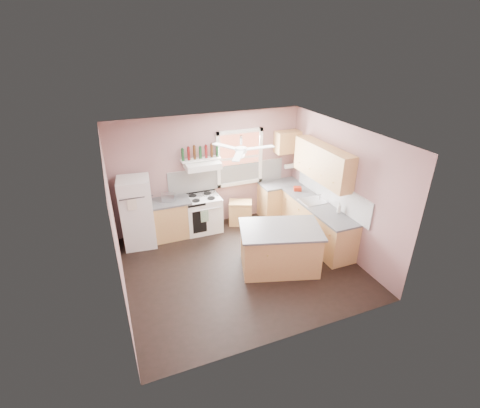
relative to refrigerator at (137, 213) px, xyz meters
name	(u,v)px	position (x,y,z in m)	size (l,w,h in m)	color
floor	(241,266)	(1.77, -1.61, -0.79)	(4.50, 4.50, 0.00)	black
ceiling	(241,136)	(1.77, -1.61, 1.91)	(4.50, 4.50, 0.00)	white
wall_back	(209,171)	(1.77, 0.42, 0.56)	(4.50, 0.05, 2.70)	#8E6766
wall_right	(342,189)	(4.04, -1.61, 0.56)	(0.05, 4.00, 2.70)	#8E6766
wall_left	(113,229)	(-0.51, -1.61, 0.56)	(0.05, 4.00, 2.70)	#8E6766
backsplash_back	(228,176)	(2.22, 0.38, 0.39)	(2.90, 0.03, 0.55)	white
backsplash_right	(331,191)	(4.00, -1.31, 0.39)	(0.03, 2.60, 0.55)	white
window_view	(239,158)	(2.52, 0.37, 0.81)	(1.00, 0.02, 1.20)	brown
window_frame	(240,158)	(2.52, 0.35, 0.81)	(1.16, 0.07, 1.36)	white
refrigerator	(137,213)	(0.00, 0.00, 0.00)	(0.67, 0.65, 1.57)	white
base_cabinet_left	(171,219)	(0.71, 0.09, -0.36)	(0.90, 0.60, 0.86)	tan
counter_left	(169,202)	(0.71, 0.09, 0.09)	(0.92, 0.62, 0.04)	#4D4D4F
toaster	(168,197)	(0.70, 0.09, 0.20)	(0.28, 0.16, 0.18)	silver
stove	(203,214)	(1.48, 0.09, -0.36)	(0.82, 0.64, 0.86)	white
range_hood	(202,165)	(1.54, 0.14, 0.83)	(0.78, 0.50, 0.14)	white
bottle_shelf	(201,159)	(1.54, 0.26, 0.93)	(0.90, 0.26, 0.03)	white
cart	(240,214)	(2.42, 0.04, -0.51)	(0.55, 0.37, 0.55)	tan
base_cabinet_corner	(280,200)	(3.52, 0.09, -0.36)	(1.00, 0.60, 0.86)	tan
base_cabinet_right	(316,223)	(3.72, -1.31, -0.36)	(0.60, 2.20, 0.86)	tan
counter_corner	(281,184)	(3.52, 0.09, 0.09)	(1.02, 0.62, 0.04)	#4D4D4F
counter_right	(318,206)	(3.71, -1.31, 0.09)	(0.62, 2.22, 0.04)	#4D4D4F
sink	(313,201)	(3.71, -1.11, 0.11)	(0.55, 0.45, 0.03)	silver
faucet	(320,197)	(3.87, -1.11, 0.18)	(0.03, 0.03, 0.14)	silver
upper_cabinet_right	(323,163)	(3.85, -1.11, 0.99)	(0.33, 1.80, 0.76)	tan
upper_cabinet_corner	(287,142)	(3.72, 0.22, 1.11)	(0.60, 0.33, 0.52)	tan
paper_towel	(290,166)	(3.84, 0.25, 0.46)	(0.12, 0.12, 0.26)	white
island	(280,249)	(2.47, -1.92, -0.36)	(1.47, 0.93, 0.86)	tan
island_top	(281,229)	(2.47, -1.92, 0.09)	(1.55, 1.01, 0.04)	#4D4D4F
ceiling_fan_hub	(241,150)	(1.77, -1.61, 1.66)	(0.20, 0.20, 0.08)	white
soap_bottle	(339,208)	(3.90, -1.78, 0.23)	(0.09, 0.09, 0.23)	silver
red_caddy	(298,189)	(3.67, -0.48, 0.16)	(0.18, 0.12, 0.10)	#A2220D
wine_bottles	(200,152)	(1.54, 0.26, 1.09)	(0.86, 0.06, 0.31)	#143819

